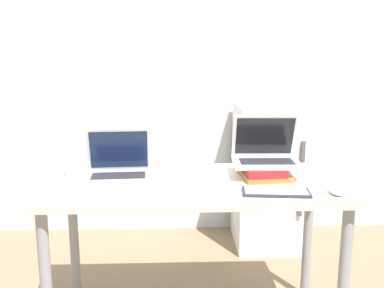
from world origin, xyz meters
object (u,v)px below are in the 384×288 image
(mouse, at_px, (336,190))
(mini_fridge, at_px, (271,176))
(mug, at_px, (74,166))
(wireless_keyboard, at_px, (276,192))
(book_stack, at_px, (264,172))
(laptop_on_books, at_px, (266,153))
(laptop_left, at_px, (119,167))

(mouse, bearing_deg, mini_fridge, 90.86)
(mug, relative_size, mini_fridge, 0.12)
(wireless_keyboard, bearing_deg, mouse, -3.82)
(book_stack, relative_size, wireless_keyboard, 0.84)
(laptop_on_books, xyz_separation_m, wireless_keyboard, (-0.01, -0.28, -0.10))
(laptop_on_books, height_order, mini_fridge, laptop_on_books)
(laptop_on_books, height_order, wireless_keyboard, laptop_on_books)
(wireless_keyboard, distance_m, mini_fridge, 1.24)
(laptop_left, distance_m, laptop_on_books, 0.72)
(book_stack, bearing_deg, laptop_left, 176.48)
(laptop_left, bearing_deg, book_stack, -3.52)
(laptop_left, distance_m, mouse, 1.01)
(mouse, relative_size, mug, 0.92)
(mug, bearing_deg, laptop_left, -3.75)
(laptop_on_books, relative_size, mouse, 2.91)
(book_stack, xyz_separation_m, laptop_on_books, (0.01, 0.04, 0.08))
(mini_fridge, bearing_deg, book_stack, -104.51)
(book_stack, distance_m, mouse, 0.37)
(mug, distance_m, mini_fridge, 1.49)
(book_stack, height_order, wireless_keyboard, book_stack)
(wireless_keyboard, relative_size, mouse, 2.70)
(laptop_on_books, xyz_separation_m, mini_fridge, (0.23, 0.90, -0.38))
(laptop_on_books, relative_size, mug, 2.67)
(book_stack, bearing_deg, mouse, -44.86)
(laptop_on_books, bearing_deg, mini_fridge, 75.72)
(book_stack, bearing_deg, mug, 176.42)
(laptop_left, distance_m, mug, 0.22)
(mini_fridge, bearing_deg, laptop_left, -136.41)
(wireless_keyboard, bearing_deg, mug, 161.99)
(mug, bearing_deg, mini_fridge, 37.26)
(laptop_left, bearing_deg, laptop_on_books, -0.09)
(laptop_left, xyz_separation_m, laptop_on_books, (0.71, -0.00, 0.06))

